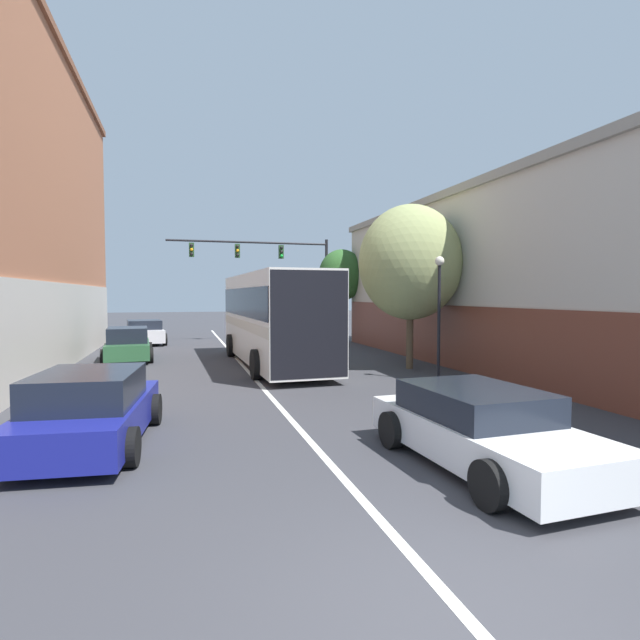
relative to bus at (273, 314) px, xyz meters
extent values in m
plane|color=#38383D|center=(-1.18, -15.72, -1.99)|extent=(160.00, 160.00, 0.00)
cube|color=silver|center=(-1.18, -0.79, -1.99)|extent=(0.14, 41.85, 0.01)
cube|color=beige|center=(-7.73, 1.25, -0.39)|extent=(0.24, 21.25, 3.20)
cube|color=beige|center=(9.93, -3.54, 1.39)|extent=(7.23, 24.46, 6.76)
cube|color=brown|center=(6.37, -3.54, -0.81)|extent=(0.24, 23.97, 2.37)
cube|color=gray|center=(9.93, -3.54, 4.62)|extent=(7.52, 24.70, 0.30)
cube|color=silver|center=(0.00, 0.02, -0.10)|extent=(2.75, 10.54, 3.34)
cube|color=black|center=(0.00, 0.02, 0.50)|extent=(2.80, 10.34, 1.07)
cube|color=beige|center=(0.00, 0.02, -0.37)|extent=(2.79, 10.44, 0.33)
cube|color=black|center=(0.16, -5.19, -0.10)|extent=(2.38, 0.13, 3.20)
cylinder|color=black|center=(-1.35, 3.23, -1.49)|extent=(0.33, 1.01, 1.00)
cylinder|color=black|center=(1.14, 3.30, -1.49)|extent=(0.33, 1.01, 1.00)
cylinder|color=black|center=(-1.14, -3.26, -1.49)|extent=(0.33, 1.01, 1.00)
cylinder|color=black|center=(1.34, -3.19, -1.49)|extent=(0.33, 1.01, 1.00)
cube|color=silver|center=(1.17, -12.51, -1.52)|extent=(2.10, 4.55, 0.59)
cube|color=black|center=(1.15, -12.24, -0.98)|extent=(1.83, 2.40, 0.47)
cylinder|color=black|center=(0.13, -11.18, -1.66)|extent=(0.26, 0.67, 0.66)
cylinder|color=black|center=(2.05, -11.08, -1.66)|extent=(0.26, 0.67, 0.66)
cylinder|color=black|center=(0.28, -13.94, -1.66)|extent=(0.26, 0.67, 0.66)
cylinder|color=black|center=(2.20, -13.83, -1.66)|extent=(0.26, 0.67, 0.66)
cube|color=#285633|center=(-5.67, 3.02, -1.51)|extent=(1.97, 4.09, 0.61)
cube|color=black|center=(-5.66, 2.82, -0.90)|extent=(1.70, 2.17, 0.62)
cylinder|color=black|center=(-6.64, 4.19, -1.68)|extent=(0.27, 0.65, 0.63)
cylinder|color=black|center=(-4.88, 4.31, -1.68)|extent=(0.27, 0.65, 0.63)
cylinder|color=black|center=(-6.46, 1.73, -1.68)|extent=(0.27, 0.65, 0.63)
cylinder|color=black|center=(-4.70, 1.86, -1.68)|extent=(0.27, 0.65, 0.63)
cube|color=navy|center=(-5.11, -9.55, -1.50)|extent=(2.18, 4.49, 0.64)
cube|color=black|center=(-5.12, -9.77, -0.89)|extent=(1.84, 2.40, 0.58)
cylinder|color=black|center=(-5.91, -8.13, -1.67)|extent=(0.28, 0.67, 0.65)
cylinder|color=black|center=(-4.06, -8.29, -1.67)|extent=(0.28, 0.67, 0.65)
cylinder|color=black|center=(-6.15, -10.81, -1.67)|extent=(0.28, 0.67, 0.65)
cylinder|color=black|center=(-4.30, -10.97, -1.67)|extent=(0.28, 0.67, 0.65)
cube|color=silver|center=(-5.48, 10.10, -1.47)|extent=(2.38, 4.04, 0.68)
cube|color=black|center=(-5.46, 9.91, -0.88)|extent=(1.99, 2.20, 0.50)
cylinder|color=black|center=(-6.61, 11.15, -1.66)|extent=(0.31, 0.69, 0.66)
cylinder|color=black|center=(-4.67, 11.41, -1.66)|extent=(0.31, 0.69, 0.66)
cylinder|color=black|center=(-6.30, 8.80, -1.66)|extent=(0.31, 0.69, 0.66)
cylinder|color=black|center=(-4.36, 9.06, -1.66)|extent=(0.31, 0.69, 0.66)
cylinder|color=black|center=(5.19, 10.13, 1.08)|extent=(0.18, 0.18, 6.16)
cylinder|color=black|center=(0.46, 10.13, 3.86)|extent=(9.45, 0.12, 0.12)
cube|color=#234723|center=(2.35, 10.13, 3.34)|extent=(0.28, 0.24, 0.80)
sphere|color=black|center=(2.35, 9.98, 3.59)|extent=(0.18, 0.18, 0.18)
sphere|color=black|center=(2.35, 9.98, 3.34)|extent=(0.18, 0.18, 0.18)
sphere|color=green|center=(2.35, 9.98, 3.10)|extent=(0.18, 0.18, 0.18)
cube|color=#234723|center=(-0.25, 10.13, 3.34)|extent=(0.28, 0.24, 0.80)
sphere|color=black|center=(-0.25, 9.98, 3.59)|extent=(0.18, 0.18, 0.18)
sphere|color=orange|center=(-0.25, 9.98, 3.34)|extent=(0.18, 0.18, 0.18)
sphere|color=black|center=(-0.25, 9.98, 3.10)|extent=(0.18, 0.18, 0.18)
cube|color=#234723|center=(-2.85, 10.13, 3.34)|extent=(0.28, 0.24, 0.80)
sphere|color=black|center=(-2.85, 9.98, 3.59)|extent=(0.18, 0.18, 0.18)
sphere|color=orange|center=(-2.85, 9.98, 3.34)|extent=(0.18, 0.18, 0.18)
sphere|color=black|center=(-2.85, 9.98, 3.10)|extent=(0.18, 0.18, 0.18)
cone|color=black|center=(4.40, -5.19, -1.89)|extent=(0.26, 0.26, 0.20)
cylinder|color=black|center=(4.40, -5.19, -0.13)|extent=(0.10, 0.10, 3.73)
sphere|color=#EFE5CC|center=(4.40, -5.19, 1.84)|extent=(0.30, 0.30, 0.30)
cylinder|color=brown|center=(4.75, -2.38, -0.83)|extent=(0.26, 0.26, 2.32)
ellipsoid|color=#99A366|center=(4.75, -2.38, 1.98)|extent=(3.89, 3.50, 4.27)
cylinder|color=#3D2D1E|center=(5.65, 8.54, -0.61)|extent=(0.22, 0.22, 2.77)
ellipsoid|color=#2D5B28|center=(5.65, 8.54, 1.94)|extent=(2.73, 2.46, 3.01)
camera|label=1|loc=(-3.51, -19.39, 0.77)|focal=28.00mm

